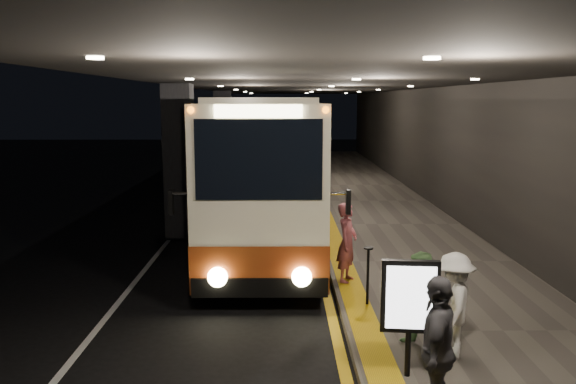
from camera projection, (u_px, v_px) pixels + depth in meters
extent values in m
plane|color=black|center=(218.00, 280.00, 12.44)|extent=(90.00, 90.00, 0.00)
cube|color=silver|center=(178.00, 229.00, 17.36)|extent=(0.12, 50.00, 0.01)
cube|color=gold|center=(312.00, 229.00, 17.40)|extent=(0.18, 50.00, 0.01)
cube|color=#514C44|center=(389.00, 226.00, 17.41)|extent=(4.50, 50.00, 0.15)
cube|color=gold|center=(328.00, 224.00, 17.38)|extent=(0.50, 50.00, 0.01)
cube|color=black|center=(466.00, 132.00, 16.96)|extent=(0.10, 50.00, 6.00)
cube|color=black|center=(179.00, 162.00, 16.02)|extent=(0.80, 0.80, 4.40)
cube|color=black|center=(223.00, 136.00, 27.86)|extent=(0.80, 0.80, 4.40)
cube|color=black|center=(318.00, 78.00, 16.66)|extent=(9.00, 50.00, 0.40)
cube|color=beige|center=(268.00, 164.00, 16.07)|extent=(2.56, 12.26, 3.47)
cube|color=#8B4214|center=(268.00, 207.00, 16.27)|extent=(2.58, 12.28, 0.92)
cube|color=black|center=(259.00, 160.00, 9.87)|extent=(2.25, 0.06, 1.43)
cube|color=black|center=(260.00, 286.00, 10.33)|extent=(2.50, 0.25, 0.36)
cylinder|color=black|center=(212.00, 256.00, 12.49)|extent=(0.29, 1.02, 1.02)
cylinder|color=black|center=(316.00, 256.00, 12.51)|extent=(0.29, 1.02, 1.02)
cylinder|color=black|center=(239.00, 196.00, 20.35)|extent=(0.29, 1.02, 1.02)
cylinder|color=black|center=(303.00, 196.00, 20.37)|extent=(0.29, 1.02, 1.02)
sphere|color=#FFEAA5|center=(218.00, 277.00, 10.20)|extent=(0.37, 0.37, 0.37)
sphere|color=#FFEAA5|center=(302.00, 277.00, 10.21)|extent=(0.37, 0.37, 0.37)
cube|color=#FFF2BF|center=(258.00, 111.00, 9.72)|extent=(1.53, 0.05, 0.22)
cube|color=beige|center=(271.00, 135.00, 28.40)|extent=(3.21, 12.55, 3.52)
cube|color=#8B4214|center=(271.00, 161.00, 28.61)|extent=(3.24, 12.57, 0.93)
cube|color=black|center=(267.00, 126.00, 22.12)|extent=(2.28, 0.17, 1.45)
cube|color=black|center=(268.00, 185.00, 22.58)|extent=(2.55, 0.38, 0.36)
cylinder|color=black|center=(242.00, 179.00, 24.78)|extent=(0.29, 1.04, 1.04)
cylinder|color=black|center=(296.00, 179.00, 24.80)|extent=(0.29, 1.04, 1.04)
cylinder|color=black|center=(252.00, 159.00, 32.75)|extent=(0.29, 1.04, 1.04)
cylinder|color=black|center=(292.00, 159.00, 32.77)|extent=(0.29, 1.04, 1.04)
cube|color=beige|center=(276.00, 127.00, 41.78)|extent=(2.99, 11.35, 3.18)
cube|color=#8B4214|center=(276.00, 143.00, 41.97)|extent=(3.01, 11.37, 0.84)
cube|color=black|center=(275.00, 120.00, 36.10)|extent=(2.06, 0.18, 1.31)
cube|color=black|center=(275.00, 153.00, 36.52)|extent=(2.30, 0.38, 0.33)
cylinder|color=black|center=(260.00, 151.00, 38.50)|extent=(0.26, 0.94, 0.94)
cylinder|color=black|center=(291.00, 151.00, 38.53)|extent=(0.26, 0.94, 0.94)
cylinder|color=black|center=(264.00, 143.00, 45.71)|extent=(0.26, 0.94, 0.94)
cylinder|color=black|center=(290.00, 143.00, 45.73)|extent=(0.26, 0.94, 0.94)
imported|color=#C95D66|center=(347.00, 243.00, 11.77)|extent=(0.62, 0.72, 1.68)
imported|color=#528047|center=(422.00, 302.00, 8.52)|extent=(0.82, 0.87, 1.53)
imported|color=white|center=(454.00, 305.00, 8.34)|extent=(0.81, 1.12, 1.58)
imported|color=#49484D|center=(437.00, 349.00, 6.59)|extent=(0.91, 1.18, 1.80)
cylinder|color=black|center=(408.00, 354.00, 7.77)|extent=(0.08, 0.08, 0.65)
cube|color=black|center=(410.00, 296.00, 7.64)|extent=(0.79, 0.18, 1.02)
cube|color=white|center=(411.00, 298.00, 7.58)|extent=(0.66, 0.08, 0.88)
cylinder|color=black|center=(368.00, 277.00, 10.45)|extent=(0.05, 0.05, 1.10)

